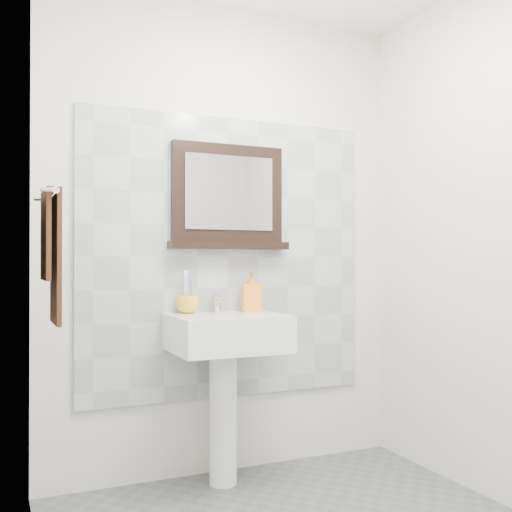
{
  "coord_description": "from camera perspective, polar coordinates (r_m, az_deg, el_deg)",
  "views": [
    {
      "loc": [
        -1.18,
        -1.92,
        1.13
      ],
      "look_at": [
        -0.07,
        0.55,
        1.15
      ],
      "focal_mm": 42.0,
      "sensor_mm": 36.0,
      "label": 1
    }
  ],
  "objects": [
    {
      "name": "towel_bar",
      "position": [
        2.61,
        -19.02,
        5.51
      ],
      "size": [
        0.07,
        0.4,
        0.03
      ],
      "color": "silver",
      "rests_on": "left_wall"
    },
    {
      "name": "hand_towel",
      "position": [
        2.6,
        -18.88,
        0.89
      ],
      "size": [
        0.06,
        0.3,
        0.55
      ],
      "color": "black",
      "rests_on": "towel_bar"
    },
    {
      "name": "soap_dispenser",
      "position": [
        3.17,
        -0.44,
        -3.36
      ],
      "size": [
        0.12,
        0.12,
        0.22
      ],
      "primitive_type": "imported",
      "rotation": [
        0.0,
        0.0,
        -0.22
      ],
      "color": "orange",
      "rests_on": "pedestal_sink"
    },
    {
      "name": "left_wall",
      "position": [
        1.93,
        -18.81,
        3.2
      ],
      "size": [
        0.01,
        2.2,
        2.5
      ],
      "primitive_type": "cube",
      "color": "silver",
      "rests_on": "ground"
    },
    {
      "name": "pedestal_sink",
      "position": [
        3.03,
        -2.83,
        -9.04
      ],
      "size": [
        0.55,
        0.44,
        0.96
      ],
      "color": "white",
      "rests_on": "ground"
    },
    {
      "name": "toothbrush_cup",
      "position": [
        3.08,
        -6.5,
        -4.61
      ],
      "size": [
        0.15,
        0.15,
        0.09
      ],
      "primitive_type": "imported",
      "rotation": [
        0.0,
        0.0,
        0.41
      ],
      "color": "yellow",
      "rests_on": "pedestal_sink"
    },
    {
      "name": "back_wall",
      "position": [
        3.24,
        -2.79,
        1.68
      ],
      "size": [
        2.0,
        0.01,
        2.5
      ],
      "primitive_type": "cube",
      "color": "silver",
      "rests_on": "ground"
    },
    {
      "name": "toothbrushes",
      "position": [
        3.07,
        -6.51,
        -3.17
      ],
      "size": [
        0.05,
        0.04,
        0.21
      ],
      "color": "white",
      "rests_on": "toothbrush_cup"
    },
    {
      "name": "framed_mirror",
      "position": [
        3.22,
        -2.69,
        5.39
      ],
      "size": [
        0.66,
        0.11,
        0.56
      ],
      "color": "black",
      "rests_on": "back_wall"
    },
    {
      "name": "splashback",
      "position": [
        3.23,
        -2.71,
        -0.08
      ],
      "size": [
        1.6,
        0.02,
        1.5
      ],
      "primitive_type": "cube",
      "color": "#A4ADB1",
      "rests_on": "back_wall"
    }
  ]
}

